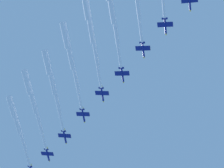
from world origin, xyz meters
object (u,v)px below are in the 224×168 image
at_px(jet_port_mid, 71,57).
at_px(jet_starboard_inner, 52,82).
at_px(jet_starboard_mid, 91,29).
at_px(jet_port_inner, 33,102).
at_px(jet_lead, 18,124).
at_px(jet_port_outer, 112,10).

bearing_deg(jet_port_mid, jet_starboard_inner, 42.76).
bearing_deg(jet_port_mid, jet_starboard_mid, -137.47).
relative_size(jet_port_inner, jet_port_mid, 1.00).
bearing_deg(jet_starboard_mid, jet_port_inner, 45.04).
distance_m(jet_lead, jet_starboard_inner, 35.92).
xyz_separation_m(jet_port_inner, jet_starboard_mid, (-38.19, -38.24, 2.27)).
height_order(jet_port_mid, jet_starboard_mid, jet_starboard_mid).
height_order(jet_lead, jet_starboard_inner, jet_lead).
height_order(jet_port_inner, jet_starboard_inner, jet_port_inner).
height_order(jet_lead, jet_port_outer, jet_lead).
height_order(jet_lead, jet_port_inner, jet_lead).
bearing_deg(jet_lead, jet_port_outer, -134.68).
distance_m(jet_port_inner, jet_port_outer, 69.39).
relative_size(jet_lead, jet_starboard_inner, 0.97).
xyz_separation_m(jet_lead, jet_starboard_mid, (-52.47, -50.56, 1.42)).
height_order(jet_starboard_inner, jet_port_outer, jet_port_outer).
relative_size(jet_lead, jet_starboard_mid, 0.91).
bearing_deg(jet_port_outer, jet_port_mid, 46.68).
xyz_separation_m(jet_port_inner, jet_port_outer, (-47.73, -50.38, -0.41)).
relative_size(jet_port_inner, jet_starboard_mid, 0.96).
relative_size(jet_port_inner, jet_starboard_inner, 1.03).
distance_m(jet_port_inner, jet_starboard_mid, 54.09).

